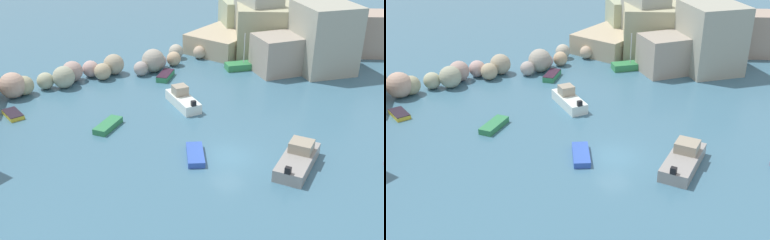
# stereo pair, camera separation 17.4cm
# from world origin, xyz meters

# --- Properties ---
(cove_water) EXTENTS (160.00, 160.00, 0.00)m
(cove_water) POSITION_xyz_m (0.00, 0.00, 0.00)
(cove_water) COLOR #3E6C86
(cove_water) RESTS_ON ground
(cliff_headland_right) EXTENTS (25.70, 22.87, 7.79)m
(cliff_headland_right) POSITION_xyz_m (21.97, 17.67, 2.85)
(cliff_headland_right) COLOR tan
(cliff_headland_right) RESTS_ON ground
(rock_breakwater) EXTENTS (29.46, 4.82, 2.68)m
(rock_breakwater) POSITION_xyz_m (-0.24, 21.52, 1.09)
(rock_breakwater) COLOR tan
(rock_breakwater) RESTS_ON ground
(moored_boat_0) EXTENTS (6.00, 4.77, 1.81)m
(moored_boat_0) POSITION_xyz_m (3.55, -4.03, 0.63)
(moored_boat_0) COLOR gray
(moored_boat_0) RESTS_ON cove_water
(moored_boat_1) EXTENTS (2.29, 5.17, 1.89)m
(moored_boat_1) POSITION_xyz_m (2.06, 10.33, 0.65)
(moored_boat_1) COLOR white
(moored_boat_1) RESTS_ON cove_water
(moored_boat_2) EXTENTS (4.57, 2.91, 4.32)m
(moored_boat_2) POSITION_xyz_m (13.62, 15.31, 0.41)
(moored_boat_2) COLOR #34894D
(moored_boat_2) RESTS_ON cove_water
(moored_boat_4) EXTENTS (1.53, 2.71, 0.43)m
(moored_boat_4) POSITION_xyz_m (-12.61, 16.91, 0.21)
(moored_boat_4) COLOR gold
(moored_boat_4) RESTS_ON cove_water
(moored_boat_5) EXTENTS (2.82, 3.62, 0.49)m
(moored_boat_5) POSITION_xyz_m (-2.33, 1.36, 0.25)
(moored_boat_5) COLOR blue
(moored_boat_5) RESTS_ON cove_water
(moored_boat_6) EXTENTS (3.35, 2.87, 0.54)m
(moored_boat_6) POSITION_xyz_m (-6.09, 9.82, 0.27)
(moored_boat_6) COLOR #2F7F4D
(moored_boat_6) RESTS_ON cove_water
(moored_boat_7) EXTENTS (3.11, 2.99, 0.64)m
(moored_boat_7) POSITION_xyz_m (4.34, 17.67, 0.32)
(moored_boat_7) COLOR #308352
(moored_boat_7) RESTS_ON cove_water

